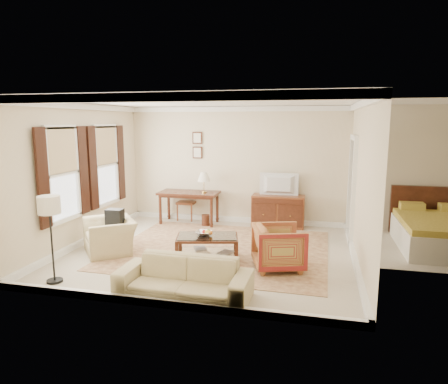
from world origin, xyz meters
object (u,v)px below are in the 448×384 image
at_px(sideboard, 278,211).
at_px(club_armchair, 110,230).
at_px(tv, 279,177).
at_px(coffee_table, 207,241).
at_px(sofa, 184,272).
at_px(writing_desk, 189,196).
at_px(striped_armchair, 279,245).

bearing_deg(sideboard, club_armchair, -137.85).
relative_size(tv, coffee_table, 0.71).
bearing_deg(sofa, writing_desk, 108.77).
relative_size(writing_desk, sofa, 0.76).
height_order(coffee_table, sofa, sofa).
distance_m(sideboard, coffee_table, 2.91).
height_order(striped_armchair, sofa, striped_armchair).
height_order(sideboard, coffee_table, sideboard).
distance_m(sideboard, striped_armchair, 2.86).
distance_m(tv, coffee_table, 3.01).
height_order(striped_armchair, club_armchair, club_armchair).
bearing_deg(writing_desk, tv, 4.57).
bearing_deg(sofa, striped_armchair, 51.65).
xyz_separation_m(striped_armchair, club_armchair, (-3.29, 0.14, 0.02)).
height_order(writing_desk, coffee_table, writing_desk).
bearing_deg(striped_armchair, coffee_table, 66.68).
relative_size(sideboard, club_armchair, 1.24).
xyz_separation_m(tv, sofa, (-0.93, -4.29, -0.83)).
bearing_deg(coffee_table, writing_desk, 115.05).
bearing_deg(writing_desk, sofa, -72.83).
distance_m(coffee_table, striped_armchair, 1.33).
xyz_separation_m(club_armchair, sofa, (2.06, -1.60, -0.06)).
relative_size(sideboard, striped_armchair, 1.49).
distance_m(writing_desk, sofa, 4.32).
distance_m(writing_desk, tv, 2.27).
relative_size(tv, sofa, 0.45).
bearing_deg(writing_desk, sideboard, 5.09).
bearing_deg(club_armchair, striped_armchair, 48.49).
relative_size(sideboard, tv, 1.42).
relative_size(coffee_table, club_armchair, 1.22).
xyz_separation_m(tv, striped_armchair, (0.30, -2.83, -0.79)).
bearing_deg(tv, sideboard, -90.00).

